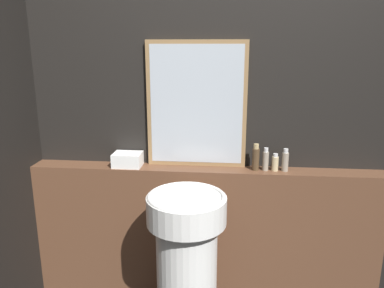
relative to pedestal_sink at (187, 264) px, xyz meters
The scene contains 9 objects.
wall_back 0.90m from the pedestal_sink, 81.65° to the left, with size 8.00×0.06×2.50m.
vanity_counter 0.39m from the pedestal_sink, 79.27° to the left, with size 2.20×0.16×0.94m.
pedestal_sink is the anchor object (origin of this frame).
mirror 0.94m from the pedestal_sink, 88.23° to the left, with size 0.62×0.03×0.78m.
towel_stack 0.74m from the pedestal_sink, 137.65° to the left, with size 0.18×0.14×0.09m.
shampoo_bottle 0.75m from the pedestal_sink, 44.80° to the left, with size 0.04×0.04×0.17m.
conditioner_bottle 0.77m from the pedestal_sink, 40.66° to the left, with size 0.04×0.04×0.14m.
lotion_bottle 0.80m from the pedestal_sink, 37.21° to the left, with size 0.04×0.04×0.11m.
body_wash_bottle 0.84m from the pedestal_sink, 34.17° to the left, with size 0.04×0.04×0.14m.
Camera 1 is at (0.14, -0.79, 1.68)m, focal length 35.00 mm.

